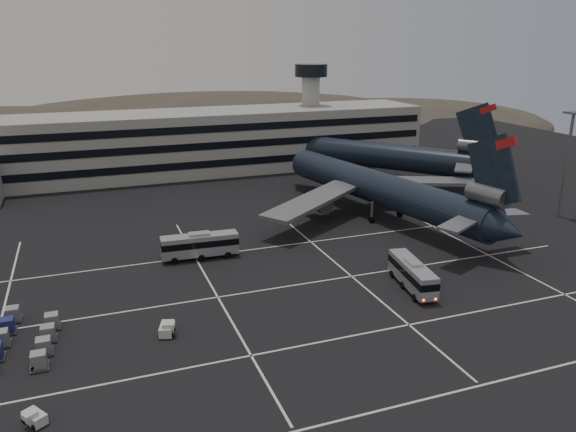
{
  "coord_description": "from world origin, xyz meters",
  "views": [
    {
      "loc": [
        -19.45,
        -56.85,
        29.83
      ],
      "look_at": [
        7.82,
        16.83,
        5.0
      ],
      "focal_mm": 35.0,
      "sensor_mm": 36.0,
      "label": 1
    }
  ],
  "objects_px": {
    "trijet_main": "(382,189)",
    "bus_near": "(412,273)",
    "tug_a": "(167,329)",
    "bus_far": "(200,244)",
    "uld_cluster": "(21,339)"
  },
  "relations": [
    {
      "from": "trijet_main",
      "to": "bus_near",
      "type": "xyz_separation_m",
      "value": [
        -10.68,
        -27.03,
        -3.24
      ]
    },
    {
      "from": "trijet_main",
      "to": "tug_a",
      "type": "bearing_deg",
      "value": -156.93
    },
    {
      "from": "trijet_main",
      "to": "bus_far",
      "type": "xyz_separation_m",
      "value": [
        -33.45,
        -7.9,
        -3.15
      ]
    },
    {
      "from": "bus_far",
      "to": "uld_cluster",
      "type": "height_order",
      "value": "bus_far"
    },
    {
      "from": "bus_near",
      "to": "uld_cluster",
      "type": "xyz_separation_m",
      "value": [
        -44.79,
        1.66,
        -1.2
      ]
    },
    {
      "from": "bus_far",
      "to": "tug_a",
      "type": "height_order",
      "value": "bus_far"
    },
    {
      "from": "trijet_main",
      "to": "bus_far",
      "type": "relative_size",
      "value": 5.23
    },
    {
      "from": "trijet_main",
      "to": "bus_far",
      "type": "bearing_deg",
      "value": -177.94
    },
    {
      "from": "trijet_main",
      "to": "tug_a",
      "type": "relative_size",
      "value": 20.95
    },
    {
      "from": "bus_near",
      "to": "bus_far",
      "type": "relative_size",
      "value": 0.97
    },
    {
      "from": "bus_far",
      "to": "tug_a",
      "type": "distance_m",
      "value": 21.77
    },
    {
      "from": "uld_cluster",
      "to": "tug_a",
      "type": "bearing_deg",
      "value": -11.14
    },
    {
      "from": "bus_far",
      "to": "tug_a",
      "type": "relative_size",
      "value": 4.0
    },
    {
      "from": "bus_near",
      "to": "tug_a",
      "type": "relative_size",
      "value": 3.89
    },
    {
      "from": "trijet_main",
      "to": "uld_cluster",
      "type": "distance_m",
      "value": 61.17
    }
  ]
}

